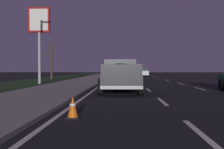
% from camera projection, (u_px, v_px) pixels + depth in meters
% --- Properties ---
extents(ground, '(144.00, 144.00, 0.00)m').
position_uv_depth(ground, '(153.00, 81.00, 28.44)').
color(ground, black).
extents(sidewalk_shoulder, '(108.00, 4.00, 0.12)m').
position_uv_depth(sidewalk_shoulder, '(87.00, 80.00, 28.77)').
color(sidewalk_shoulder, gray).
rests_on(sidewalk_shoulder, ground).
extents(grass_verge, '(108.00, 6.00, 0.01)m').
position_uv_depth(grass_verge, '(44.00, 80.00, 29.00)').
color(grass_verge, '#1E3819').
rests_on(grass_verge, ground).
extents(lane_markings, '(108.94, 7.04, 0.01)m').
position_uv_depth(lane_markings, '(125.00, 79.00, 31.99)').
color(lane_markings, silver).
rests_on(lane_markings, ground).
extents(pickup_truck, '(5.49, 2.40, 1.87)m').
position_uv_depth(pickup_truck, '(120.00, 75.00, 14.44)').
color(pickup_truck, '#232328').
rests_on(pickup_truck, ground).
extents(sedan_silver, '(4.42, 2.05, 1.54)m').
position_uv_depth(sedan_silver, '(143.00, 72.00, 43.21)').
color(sedan_silver, '#B2B5BA').
rests_on(sedan_silver, ground).
extents(gas_price_sign, '(0.27, 1.90, 6.69)m').
position_uv_depth(gas_price_sign, '(39.00, 27.00, 21.95)').
color(gas_price_sign, '#99999E').
rests_on(gas_price_sign, ground).
extents(bare_tree_far, '(1.39, 1.56, 4.95)m').
position_uv_depth(bare_tree_far, '(51.00, 59.00, 33.08)').
color(bare_tree_far, '#423323').
rests_on(bare_tree_far, ground).
extents(traffic_cone_near, '(0.36, 0.36, 0.58)m').
position_uv_depth(traffic_cone_near, '(73.00, 107.00, 6.76)').
color(traffic_cone_near, black).
rests_on(traffic_cone_near, ground).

